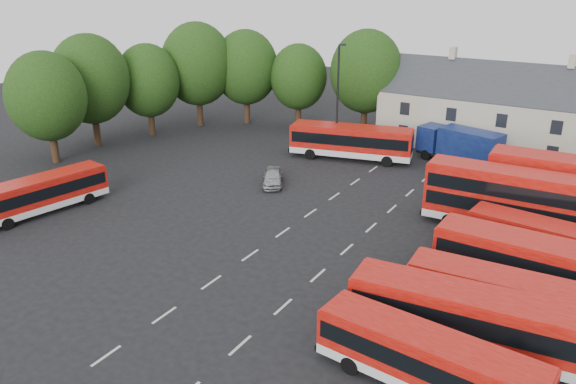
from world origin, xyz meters
name	(u,v)px	position (x,y,z in m)	size (l,w,h in m)	color
ground	(267,243)	(0.00, 0.00, 0.00)	(140.00, 140.00, 0.00)	black
lane_markings	(314,241)	(2.50, 2.00, 0.01)	(5.15, 33.80, 0.01)	beige
treeline	(205,75)	(-20.74, 19.36, 6.68)	(29.92, 32.59, 12.01)	black
terrace_houses	(561,121)	(14.00, 30.00, 3.86)	(35.70, 7.13, 10.06)	beige
bus_row_a	(428,358)	(13.76, -8.33, 1.69)	(10.09, 3.15, 2.81)	silver
bus_row_b	(465,315)	(14.32, -4.48, 1.88)	(11.24, 3.57, 3.12)	silver
bus_row_c	(512,298)	(15.90, -1.63, 1.77)	(10.54, 2.94, 2.95)	silver
bus_row_d	(543,265)	(16.72, 2.49, 2.00)	(11.82, 3.07, 3.32)	silver
bus_row_e	(554,243)	(16.80, 6.27, 1.74)	(10.44, 3.49, 2.89)	silver
bus_dd_south	(508,197)	(13.21, 10.33, 2.60)	(11.22, 2.98, 4.56)	silver
bus_west	(41,192)	(-17.41, -4.49, 1.69)	(3.91, 10.17, 2.81)	silver
bus_north	(351,140)	(-3.13, 19.58, 1.99)	(12.00, 5.36, 3.31)	silver
box_truck	(460,144)	(6.32, 23.60, 1.96)	(8.32, 4.43, 3.48)	black
silver_car	(273,177)	(-5.78, 9.66, 0.70)	(1.66, 4.13, 1.41)	#A6A9AE
lamppost	(338,98)	(-4.93, 20.03, 5.82)	(0.75, 0.51, 10.91)	black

